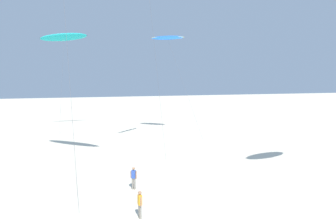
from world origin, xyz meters
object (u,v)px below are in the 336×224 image
(flying_kite_0, at_px, (64,37))
(person_foreground_walker, at_px, (134,177))
(person_near_left, at_px, (140,203))
(flying_kite_4, at_px, (167,38))

(flying_kite_0, xyz_separation_m, person_foreground_walker, (2.19, -33.78, -13.51))
(person_foreground_walker, bearing_deg, flying_kite_0, 93.70)
(person_foreground_walker, height_order, person_near_left, person_foreground_walker)
(flying_kite_0, distance_m, person_near_left, 41.80)
(flying_kite_0, distance_m, flying_kite_4, 16.48)
(person_foreground_walker, xyz_separation_m, person_near_left, (-1.10, -5.75, -0.02))
(flying_kite_0, relative_size, person_near_left, 9.31)
(flying_kite_0, bearing_deg, person_near_left, -88.42)
(flying_kite_0, height_order, flying_kite_4, flying_kite_0)
(flying_kite_0, distance_m, person_foreground_walker, 36.45)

